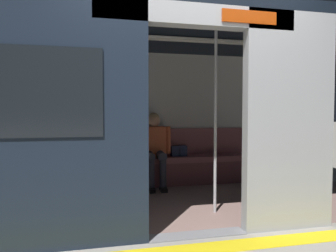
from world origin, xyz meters
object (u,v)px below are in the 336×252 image
(person_seated, at_px, (154,144))
(book, at_px, (127,157))
(grab_pole_door, at_px, (146,122))
(handbag, at_px, (179,151))
(grab_pole_far, at_px, (215,121))
(bench_seat, at_px, (156,164))
(train_car, at_px, (165,87))

(person_seated, relative_size, book, 5.42)
(grab_pole_door, bearing_deg, handbag, -115.66)
(book, height_order, grab_pole_door, grab_pole_door)
(person_seated, bearing_deg, grab_pole_far, 107.58)
(grab_pole_door, bearing_deg, grab_pole_far, -171.02)
(handbag, relative_size, grab_pole_far, 0.12)
(bench_seat, bearing_deg, person_seated, 53.38)
(train_car, relative_size, bench_seat, 1.99)
(bench_seat, xyz_separation_m, book, (0.47, -0.06, 0.12))
(train_car, distance_m, grab_pole_door, 0.88)
(person_seated, xyz_separation_m, grab_pole_far, (-0.46, 1.47, 0.41))
(grab_pole_door, bearing_deg, bench_seat, -104.45)
(grab_pole_door, xyz_separation_m, grab_pole_far, (-0.85, -0.13, 0.00))
(bench_seat, relative_size, person_seated, 2.70)
(person_seated, xyz_separation_m, handbag, (-0.43, -0.11, -0.13))
(train_car, bearing_deg, bench_seat, -93.84)
(handbag, bearing_deg, book, -0.36)
(train_car, distance_m, grab_pole_far, 0.85)
(grab_pole_door, bearing_deg, train_car, -118.05)
(book, relative_size, grab_pole_far, 0.10)
(grab_pole_door, bearing_deg, book, -88.52)
(bench_seat, distance_m, book, 0.49)
(train_car, bearing_deg, person_seated, -91.66)
(handbag, bearing_deg, grab_pole_far, 91.11)
(person_seated, height_order, grab_pole_door, grab_pole_door)
(train_car, xyz_separation_m, book, (0.40, -1.04, -1.05))
(train_car, xyz_separation_m, grab_pole_door, (0.36, 0.68, -0.43))
(bench_seat, distance_m, grab_pole_far, 1.74)
(bench_seat, height_order, person_seated, person_seated)
(bench_seat, bearing_deg, grab_pole_far, 105.67)
(handbag, height_order, book, handbag)
(book, bearing_deg, grab_pole_far, 102.59)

